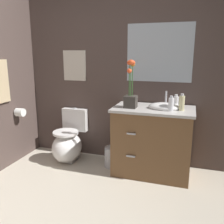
# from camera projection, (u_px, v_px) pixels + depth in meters

# --- Properties ---
(wall_back) EXTENTS (3.92, 0.05, 2.50)m
(wall_back) POSITION_uv_depth(u_px,v_px,m) (131.00, 69.00, 3.17)
(wall_back) COLOR #4C3D38
(wall_back) RESTS_ON ground_plane
(toilet) EXTENTS (0.38, 0.59, 0.69)m
(toilet) POSITION_uv_depth(u_px,v_px,m) (68.00, 143.00, 3.37)
(toilet) COLOR white
(toilet) RESTS_ON ground_plane
(vanity_cabinet) EXTENTS (0.94, 0.56, 1.01)m
(vanity_cabinet) POSITION_uv_depth(u_px,v_px,m) (153.00, 140.00, 2.96)
(vanity_cabinet) COLOR brown
(vanity_cabinet) RESTS_ON ground_plane
(flower_vase) EXTENTS (0.14, 0.14, 0.55)m
(flower_vase) POSITION_uv_depth(u_px,v_px,m) (131.00, 93.00, 2.84)
(flower_vase) COLOR #38332D
(flower_vase) RESTS_ON vanity_cabinet
(soap_bottle) EXTENTS (0.06, 0.06, 0.17)m
(soap_bottle) POSITION_uv_depth(u_px,v_px,m) (171.00, 104.00, 2.70)
(soap_bottle) COLOR white
(soap_bottle) RESTS_ON vanity_cabinet
(lotion_bottle) EXTENTS (0.06, 0.06, 0.19)m
(lotion_bottle) POSITION_uv_depth(u_px,v_px,m) (182.00, 103.00, 2.72)
(lotion_bottle) COLOR beige
(lotion_bottle) RESTS_ON vanity_cabinet
(hand_wash_bottle) EXTENTS (0.06, 0.06, 0.16)m
(hand_wash_bottle) POSITION_uv_depth(u_px,v_px,m) (176.00, 102.00, 2.83)
(hand_wash_bottle) COLOR white
(hand_wash_bottle) RESTS_ON vanity_cabinet
(trash_bin) EXTENTS (0.18, 0.18, 0.27)m
(trash_bin) POSITION_uv_depth(u_px,v_px,m) (112.00, 157.00, 3.18)
(trash_bin) COLOR #B7B7BC
(trash_bin) RESTS_ON ground_plane
(wall_poster) EXTENTS (0.33, 0.01, 0.41)m
(wall_poster) POSITION_uv_depth(u_px,v_px,m) (74.00, 66.00, 3.37)
(wall_poster) COLOR beige
(wall_mirror) EXTENTS (0.80, 0.01, 0.70)m
(wall_mirror) POSITION_uv_depth(u_px,v_px,m) (159.00, 53.00, 2.99)
(wall_mirror) COLOR #B2BCC6
(hanging_towel) EXTENTS (0.03, 0.28, 0.52)m
(hanging_towel) POSITION_uv_depth(u_px,v_px,m) (0.00, 82.00, 2.94)
(hanging_towel) COLOR tan
(toilet_paper_roll) EXTENTS (0.11, 0.11, 0.11)m
(toilet_paper_roll) POSITION_uv_depth(u_px,v_px,m) (20.00, 112.00, 3.26)
(toilet_paper_roll) COLOR white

